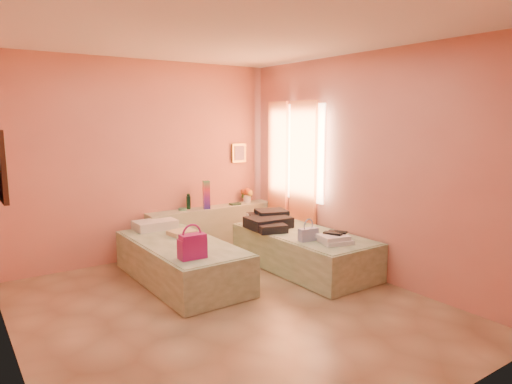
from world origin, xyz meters
The scene contains 16 objects.
ground centered at (0.00, 0.00, 0.00)m, with size 4.50×4.50×0.00m, color tan.
room_walls centered at (0.21, 0.57, 1.79)m, with size 4.02×4.51×2.81m.
headboard_ledge centered at (0.98, 2.10, 0.33)m, with size 2.05×0.30×0.65m, color #A6AC8C.
bed_left centered at (-0.05, 1.05, 0.25)m, with size 0.90×2.00×0.50m, color #AFC39D.
bed_right centered at (1.50, 0.55, 0.25)m, with size 0.90×2.00×0.50m, color #AFC39D.
water_bottle centered at (0.62, 2.17, 0.76)m, with size 0.06×0.06×0.22m, color #163D27.
rainbow_box centered at (0.85, 2.03, 0.86)m, with size 0.09×0.09×0.43m, color #A01367.
small_dish centered at (0.50, 2.14, 0.67)m, with size 0.12×0.12×0.03m, color #529770.
green_book centered at (1.38, 2.07, 0.66)m, with size 0.16×0.12×0.03m, color #264633.
flower_vase centered at (1.66, 2.14, 0.79)m, with size 0.21×0.21×0.28m, color silver.
magenta_handbag centered at (-0.23, 0.37, 0.64)m, with size 0.29×0.16×0.27m, color #A01367.
khaki_garment centered at (0.12, 1.36, 0.53)m, with size 0.32×0.26×0.06m, color tan.
clothes_pile centered at (1.33, 1.04, 0.59)m, with size 0.63×0.63×0.19m, color black.
blue_handbag centered at (1.27, 0.20, 0.58)m, with size 0.24×0.10×0.16m, color #445AA4.
towel_stack centered at (1.47, -0.08, 0.55)m, with size 0.35×0.30×0.10m, color silver.
sandal_pair centered at (1.52, -0.03, 0.61)m, with size 0.17×0.23×0.02m, color black.
Camera 1 is at (-2.37, -3.93, 1.98)m, focal length 32.00 mm.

